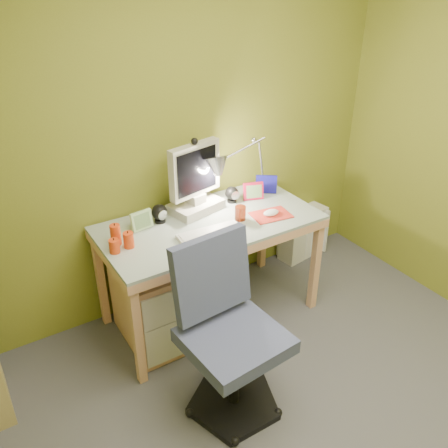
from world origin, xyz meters
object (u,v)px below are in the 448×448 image
task_chair (235,338)px  desk_lamp (253,153)px  desk (210,270)px  radiator (303,233)px  monitor (195,172)px

task_chair → desk_lamp: bearing=46.7°
desk → task_chair: task_chair is taller
task_chair → radiator: bearing=32.5°
monitor → radiator: 1.33m
monitor → task_chair: (-0.29, -0.93, -0.52)m
desk → desk_lamp: size_ratio=2.23×
desk → desk_lamp: 0.84m
monitor → radiator: monitor is taller
desk_lamp → desk: bearing=-154.9°
desk_lamp → task_chair: size_ratio=0.63×
monitor → radiator: (1.05, 0.08, -0.81)m
task_chair → monitor: bearing=67.9°
task_chair → radiator: task_chair is taller
monitor → task_chair: bearing=-120.5°
monitor → desk_lamp: 0.45m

